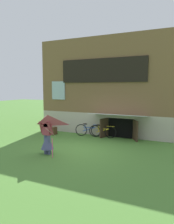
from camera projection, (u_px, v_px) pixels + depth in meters
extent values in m
plane|color=#4C7F33|center=(77.00, 150.00, 9.25)|extent=(60.00, 60.00, 0.00)
cube|color=#ADA393|center=(116.00, 118.00, 14.27)|extent=(8.01, 5.32, 1.26)
cube|color=brown|center=(117.00, 77.00, 13.95)|extent=(8.01, 5.32, 4.27)
cube|color=black|center=(102.00, 70.00, 11.49)|extent=(4.91, 0.08, 1.30)
cube|color=#9EB7C6|center=(102.00, 70.00, 11.50)|extent=(4.75, 0.04, 1.18)
cube|color=#9EB7C6|center=(58.00, 90.00, 12.81)|extent=(0.90, 0.06, 1.10)
cube|color=black|center=(121.00, 128.00, 11.41)|extent=(1.40, 0.03, 1.05)
cube|color=#3D2B1E|center=(104.00, 128.00, 11.51)|extent=(0.28, 0.68, 1.05)
cube|color=#3D2B1E|center=(135.00, 130.00, 10.80)|extent=(0.40, 0.64, 1.05)
cube|color=#B2B2B7|center=(118.00, 115.00, 10.84)|extent=(3.00, 1.09, 0.18)
cylinder|color=#474C75|center=(46.00, 144.00, 8.63)|extent=(0.14, 0.14, 0.81)
cylinder|color=#474C75|center=(49.00, 145.00, 8.56)|extent=(0.14, 0.14, 0.81)
cone|color=#474C75|center=(47.00, 142.00, 8.58)|extent=(0.52, 0.52, 0.60)
cube|color=#993847|center=(47.00, 128.00, 8.51)|extent=(0.34, 0.20, 0.57)
cylinder|color=#993847|center=(41.00, 127.00, 8.51)|extent=(0.17, 0.32, 0.53)
cylinder|color=#993847|center=(50.00, 128.00, 8.33)|extent=(0.17, 0.32, 0.53)
cube|color=maroon|center=(46.00, 122.00, 8.43)|extent=(0.20, 0.08, 0.36)
sphere|color=#D8AD8E|center=(47.00, 118.00, 8.47)|extent=(0.22, 0.22, 0.22)
pyramid|color=#E54C7F|center=(48.00, 127.00, 7.76)|extent=(1.17, 1.04, 0.55)
cylinder|color=beige|center=(51.00, 132.00, 8.15)|extent=(0.01, 0.69, 0.47)
cylinder|color=#E54C7F|center=(52.00, 148.00, 8.14)|extent=(0.03, 0.03, 0.78)
torus|color=black|center=(110.00, 132.00, 11.29)|extent=(0.66, 0.09, 0.65)
torus|color=black|center=(95.00, 131.00, 11.61)|extent=(0.66, 0.09, 0.65)
cylinder|color=gold|center=(103.00, 129.00, 11.43)|extent=(0.66, 0.08, 0.04)
cylinder|color=gold|center=(103.00, 131.00, 11.44)|extent=(0.73, 0.09, 0.27)
cylinder|color=gold|center=(99.00, 128.00, 11.51)|extent=(0.04, 0.04, 0.37)
cube|color=black|center=(99.00, 125.00, 11.49)|extent=(0.20, 0.08, 0.05)
cylinder|color=gold|center=(110.00, 126.00, 11.25)|extent=(0.44, 0.06, 0.03)
torus|color=black|center=(97.00, 131.00, 11.68)|extent=(0.66, 0.19, 0.66)
torus|color=black|center=(81.00, 130.00, 11.87)|extent=(0.66, 0.19, 0.66)
cylinder|color=#284CB2|center=(89.00, 127.00, 11.75)|extent=(0.67, 0.18, 0.04)
cylinder|color=#284CB2|center=(89.00, 129.00, 11.77)|extent=(0.73, 0.20, 0.27)
cylinder|color=#284CB2|center=(85.00, 127.00, 11.80)|extent=(0.04, 0.04, 0.37)
cube|color=black|center=(85.00, 124.00, 11.78)|extent=(0.20, 0.08, 0.05)
cylinder|color=#284CB2|center=(97.00, 125.00, 11.64)|extent=(0.44, 0.12, 0.03)
cube|color=#4C331E|center=(52.00, 131.00, 12.21)|extent=(0.47, 0.40, 0.44)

